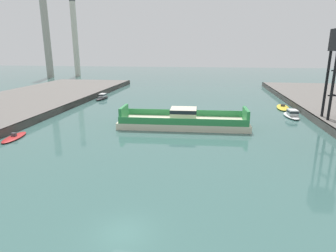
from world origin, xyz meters
TOP-DOWN VIEW (x-y plane):
  - ground_plane at (0.00, 0.00)m, footprint 400.00×400.00m
  - chain_ferry at (1.58, 30.12)m, footprint 22.06×7.87m
  - moored_boat_near_left at (21.82, 39.80)m, footprint 2.69×6.47m
  - moored_boat_mid_left at (-22.37, 54.98)m, footprint 2.18×6.81m
  - moored_boat_mid_right at (-22.70, 19.65)m, footprint 2.58×6.02m
  - moored_boat_far_left at (22.27, 48.95)m, footprint 3.65×7.99m
  - smokestack_distant_a at (-59.32, 119.18)m, footprint 2.86×2.86m
  - smokestack_distant_b at (-68.74, 110.14)m, footprint 3.36×3.36m

SIDE VIEW (x-z plane):
  - ground_plane at x=0.00m, z-range 0.00..0.00m
  - moored_boat_mid_right at x=-22.70m, z-range -0.24..0.62m
  - moored_boat_far_left at x=22.27m, z-range -0.24..0.70m
  - moored_boat_mid_left at x=-22.37m, z-range -0.18..1.21m
  - moored_boat_near_left at x=21.82m, z-range -0.21..1.40m
  - chain_ferry at x=1.58m, z-range -0.65..2.65m
  - smokestack_distant_a at x=-59.32m, z-range 1.04..37.58m
  - smokestack_distant_b at x=-68.74m, z-range 1.04..40.06m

